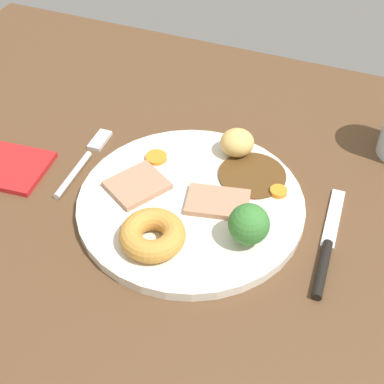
{
  "coord_description": "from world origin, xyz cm",
  "views": [
    {
      "loc": [
        17.31,
        -45.7,
        54.27
      ],
      "look_at": [
        -1.4,
        0.42,
        6.0
      ],
      "focal_mm": 50.23,
      "sensor_mm": 36.0,
      "label": 1
    }
  ],
  "objects_px": {
    "meat_slice_under": "(218,202)",
    "folded_napkin": "(8,167)",
    "meat_slice_main": "(137,185)",
    "roast_potato_left": "(237,143)",
    "knife": "(327,249)",
    "fork": "(85,160)",
    "broccoli_floret": "(249,224)",
    "carrot_coin_back": "(156,157)",
    "carrot_coin_front": "(278,191)",
    "dinner_plate": "(192,201)",
    "yorkshire_pudding": "(152,235)"
  },
  "relations": [
    {
      "from": "carrot_coin_back",
      "to": "roast_potato_left",
      "type": "bearing_deg",
      "value": 28.48
    },
    {
      "from": "broccoli_floret",
      "to": "fork",
      "type": "bearing_deg",
      "value": 165.8
    },
    {
      "from": "roast_potato_left",
      "to": "fork",
      "type": "bearing_deg",
      "value": -157.3
    },
    {
      "from": "dinner_plate",
      "to": "carrot_coin_back",
      "type": "bearing_deg",
      "value": 145.15
    },
    {
      "from": "knife",
      "to": "fork",
      "type": "bearing_deg",
      "value": 81.27
    },
    {
      "from": "roast_potato_left",
      "to": "folded_napkin",
      "type": "relative_size",
      "value": 0.43
    },
    {
      "from": "meat_slice_under",
      "to": "broccoli_floret",
      "type": "relative_size",
      "value": 1.47
    },
    {
      "from": "yorkshire_pudding",
      "to": "fork",
      "type": "distance_m",
      "value": 0.2
    },
    {
      "from": "carrot_coin_front",
      "to": "knife",
      "type": "distance_m",
      "value": 0.1
    },
    {
      "from": "knife",
      "to": "carrot_coin_back",
      "type": "bearing_deg",
      "value": 72.77
    },
    {
      "from": "broccoli_floret",
      "to": "fork",
      "type": "distance_m",
      "value": 0.28
    },
    {
      "from": "yorkshire_pudding",
      "to": "fork",
      "type": "xyz_separation_m",
      "value": [
        -0.16,
        0.11,
        -0.02
      ]
    },
    {
      "from": "broccoli_floret",
      "to": "knife",
      "type": "bearing_deg",
      "value": 19.09
    },
    {
      "from": "meat_slice_under",
      "to": "fork",
      "type": "relative_size",
      "value": 0.52
    },
    {
      "from": "meat_slice_main",
      "to": "folded_napkin",
      "type": "distance_m",
      "value": 0.2
    },
    {
      "from": "carrot_coin_back",
      "to": "knife",
      "type": "relative_size",
      "value": 0.16
    },
    {
      "from": "yorkshire_pudding",
      "to": "folded_napkin",
      "type": "bearing_deg",
      "value": 167.22
    },
    {
      "from": "fork",
      "to": "knife",
      "type": "distance_m",
      "value": 0.36
    },
    {
      "from": "broccoli_floret",
      "to": "dinner_plate",
      "type": "bearing_deg",
      "value": 153.91
    },
    {
      "from": "carrot_coin_back",
      "to": "folded_napkin",
      "type": "height_order",
      "value": "carrot_coin_back"
    },
    {
      "from": "meat_slice_main",
      "to": "knife",
      "type": "relative_size",
      "value": 0.39
    },
    {
      "from": "meat_slice_under",
      "to": "yorkshire_pudding",
      "type": "distance_m",
      "value": 0.1
    },
    {
      "from": "meat_slice_main",
      "to": "carrot_coin_back",
      "type": "height_order",
      "value": "meat_slice_main"
    },
    {
      "from": "knife",
      "to": "yorkshire_pudding",
      "type": "bearing_deg",
      "value": 108.38
    },
    {
      "from": "knife",
      "to": "meat_slice_main",
      "type": "bearing_deg",
      "value": 86.3
    },
    {
      "from": "yorkshire_pudding",
      "to": "carrot_coin_back",
      "type": "xyz_separation_m",
      "value": [
        -0.06,
        0.14,
        -0.01
      ]
    },
    {
      "from": "dinner_plate",
      "to": "yorkshire_pudding",
      "type": "distance_m",
      "value": 0.09
    },
    {
      "from": "meat_slice_under",
      "to": "broccoli_floret",
      "type": "height_order",
      "value": "broccoli_floret"
    },
    {
      "from": "fork",
      "to": "knife",
      "type": "xyz_separation_m",
      "value": [
        0.36,
        -0.04,
        0.0
      ]
    },
    {
      "from": "broccoli_floret",
      "to": "carrot_coin_back",
      "type": "bearing_deg",
      "value": 149.7
    },
    {
      "from": "carrot_coin_front",
      "to": "carrot_coin_back",
      "type": "height_order",
      "value": "carrot_coin_front"
    },
    {
      "from": "carrot_coin_back",
      "to": "folded_napkin",
      "type": "distance_m",
      "value": 0.21
    },
    {
      "from": "roast_potato_left",
      "to": "fork",
      "type": "distance_m",
      "value": 0.22
    },
    {
      "from": "dinner_plate",
      "to": "broccoli_floret",
      "type": "distance_m",
      "value": 0.11
    },
    {
      "from": "meat_slice_main",
      "to": "knife",
      "type": "distance_m",
      "value": 0.26
    },
    {
      "from": "carrot_coin_front",
      "to": "knife",
      "type": "relative_size",
      "value": 0.12
    },
    {
      "from": "carrot_coin_back",
      "to": "broccoli_floret",
      "type": "bearing_deg",
      "value": -30.3
    },
    {
      "from": "broccoli_floret",
      "to": "folded_napkin",
      "type": "height_order",
      "value": "broccoli_floret"
    },
    {
      "from": "dinner_plate",
      "to": "meat_slice_main",
      "type": "relative_size",
      "value": 4.1
    },
    {
      "from": "meat_slice_under",
      "to": "yorkshire_pudding",
      "type": "relative_size",
      "value": 1.01
    },
    {
      "from": "meat_slice_main",
      "to": "folded_napkin",
      "type": "relative_size",
      "value": 0.66
    },
    {
      "from": "dinner_plate",
      "to": "fork",
      "type": "bearing_deg",
      "value": 172.45
    },
    {
      "from": "fork",
      "to": "knife",
      "type": "height_order",
      "value": "knife"
    },
    {
      "from": "meat_slice_main",
      "to": "roast_potato_left",
      "type": "height_order",
      "value": "roast_potato_left"
    },
    {
      "from": "meat_slice_under",
      "to": "dinner_plate",
      "type": "bearing_deg",
      "value": -178.61
    },
    {
      "from": "fork",
      "to": "folded_napkin",
      "type": "relative_size",
      "value": 1.39
    },
    {
      "from": "meat_slice_under",
      "to": "folded_napkin",
      "type": "bearing_deg",
      "value": -173.94
    },
    {
      "from": "meat_slice_under",
      "to": "carrot_coin_front",
      "type": "height_order",
      "value": "meat_slice_under"
    },
    {
      "from": "yorkshire_pudding",
      "to": "roast_potato_left",
      "type": "relative_size",
      "value": 1.67
    },
    {
      "from": "dinner_plate",
      "to": "meat_slice_main",
      "type": "height_order",
      "value": "meat_slice_main"
    }
  ]
}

